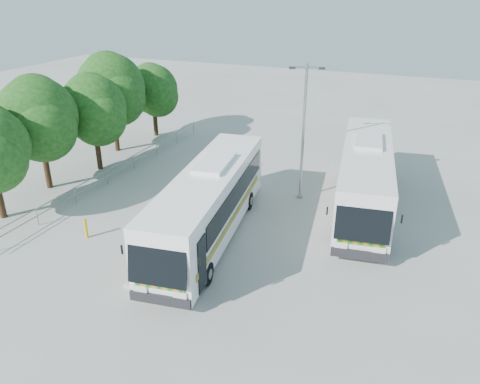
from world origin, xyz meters
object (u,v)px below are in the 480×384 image
at_px(coach_main, 209,202).
at_px(coach_adjacent, 365,176).
at_px(bollard, 86,228).
at_px(tree_far_e, 154,90).
at_px(lamppost, 304,128).
at_px(tree_far_c, 94,109).
at_px(tree_far_d, 112,88).
at_px(tree_far_b, 38,117).

xyz_separation_m(coach_main, coach_adjacent, (6.67, 6.38, 0.03)).
bearing_deg(bollard, tree_far_e, 109.79).
bearing_deg(lamppost, tree_far_c, 165.86).
xyz_separation_m(lamppost, bollard, (-8.73, -8.81, -3.83)).
bearing_deg(lamppost, tree_far_d, 151.98).
relative_size(tree_far_e, coach_main, 0.46).
distance_m(tree_far_d, lamppost, 15.63).
height_order(tree_far_b, coach_main, tree_far_b).
distance_m(tree_far_d, coach_main, 15.75).
relative_size(tree_far_d, lamppost, 0.92).
relative_size(tree_far_e, coach_adjacent, 0.45).
bearing_deg(tree_far_d, bollard, -61.04).
bearing_deg(coach_adjacent, tree_far_c, 174.78).
height_order(tree_far_d, bollard, tree_far_d).
xyz_separation_m(tree_far_b, tree_far_e, (0.39, 12.10, -0.68)).
height_order(tree_far_e, bollard, tree_far_e).
relative_size(tree_far_b, coach_adjacent, 0.53).
height_order(tree_far_e, lamppost, lamppost).
height_order(tree_far_b, tree_far_e, tree_far_b).
xyz_separation_m(coach_adjacent, lamppost, (-3.67, -0.09, 2.41)).
distance_m(tree_far_b, tree_far_d, 7.61).
distance_m(coach_main, bollard, 6.41).
xyz_separation_m(tree_far_c, tree_far_d, (-1.19, 3.70, 0.56)).
xyz_separation_m(tree_far_d, tree_far_e, (0.68, 4.50, -0.93)).
relative_size(tree_far_b, tree_far_e, 1.17).
bearing_deg(tree_far_e, coach_main, -50.04).
bearing_deg(tree_far_b, bollard, -34.36).
bearing_deg(tree_far_c, bollard, -56.66).
bearing_deg(lamppost, tree_far_e, 135.96).
bearing_deg(lamppost, tree_far_b, -179.90).
bearing_deg(bollard, tree_far_c, 123.34).
bearing_deg(coach_main, lamppost, 56.95).
height_order(tree_far_c, bollard, tree_far_c).
bearing_deg(coach_main, tree_far_c, 145.39).
relative_size(lamppost, bollard, 7.31).
relative_size(tree_far_c, coach_adjacent, 0.49).
xyz_separation_m(tree_far_e, lamppost, (14.63, -7.59, 0.49)).
xyz_separation_m(tree_far_b, bollard, (6.29, -4.30, -4.03)).
bearing_deg(coach_adjacent, coach_main, -143.74).
bearing_deg(coach_main, tree_far_e, 122.40).
distance_m(tree_far_c, tree_far_e, 8.22).
xyz_separation_m(tree_far_c, tree_far_e, (-0.51, 8.20, -0.37)).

